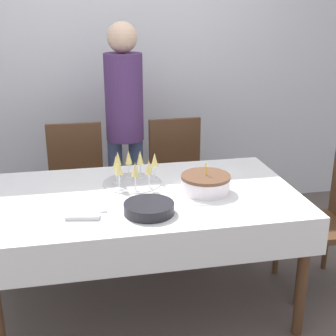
{
  "coord_description": "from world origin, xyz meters",
  "views": [
    {
      "loc": [
        -0.36,
        -2.43,
        1.76
      ],
      "look_at": [
        0.15,
        0.07,
        0.87
      ],
      "focal_mm": 50.0,
      "sensor_mm": 36.0,
      "label": 1
    }
  ],
  "objects_px": {
    "birthday_cake": "(206,183)",
    "person_standing": "(124,114)",
    "champagne_tray": "(132,170)",
    "plate_stack_main": "(149,208)",
    "dining_chair_far_left": "(77,184)",
    "dining_chair_far_right": "(178,177)",
    "dining_chair_right_end": "(331,213)"
  },
  "relations": [
    {
      "from": "birthday_cake",
      "to": "person_standing",
      "type": "distance_m",
      "value": 1.08
    },
    {
      "from": "birthday_cake",
      "to": "champagne_tray",
      "type": "relative_size",
      "value": 0.8
    },
    {
      "from": "person_standing",
      "to": "plate_stack_main",
      "type": "bearing_deg",
      "value": -90.78
    },
    {
      "from": "dining_chair_far_left",
      "to": "person_standing",
      "type": "bearing_deg",
      "value": 19.84
    },
    {
      "from": "champagne_tray",
      "to": "person_standing",
      "type": "relative_size",
      "value": 0.21
    },
    {
      "from": "dining_chair_far_right",
      "to": "birthday_cake",
      "type": "relative_size",
      "value": 3.36
    },
    {
      "from": "dining_chair_right_end",
      "to": "plate_stack_main",
      "type": "xyz_separation_m",
      "value": [
        -1.2,
        -0.26,
        0.26
      ]
    },
    {
      "from": "dining_chair_right_end",
      "to": "champagne_tray",
      "type": "height_order",
      "value": "dining_chair_right_end"
    },
    {
      "from": "dining_chair_far_left",
      "to": "dining_chair_far_right",
      "type": "bearing_deg",
      "value": -0.0
    },
    {
      "from": "dining_chair_far_left",
      "to": "person_standing",
      "type": "relative_size",
      "value": 0.57
    },
    {
      "from": "dining_chair_right_end",
      "to": "person_standing",
      "type": "relative_size",
      "value": 0.57
    },
    {
      "from": "dining_chair_far_left",
      "to": "champagne_tray",
      "type": "xyz_separation_m",
      "value": [
        0.33,
        -0.66,
        0.32
      ]
    },
    {
      "from": "person_standing",
      "to": "dining_chair_far_right",
      "type": "bearing_deg",
      "value": -19.68
    },
    {
      "from": "dining_chair_far_left",
      "to": "plate_stack_main",
      "type": "distance_m",
      "value": 1.18
    },
    {
      "from": "birthday_cake",
      "to": "plate_stack_main",
      "type": "bearing_deg",
      "value": -148.23
    },
    {
      "from": "champagne_tray",
      "to": "dining_chair_far_right",
      "type": "bearing_deg",
      "value": 56.97
    },
    {
      "from": "dining_chair_right_end",
      "to": "plate_stack_main",
      "type": "height_order",
      "value": "dining_chair_right_end"
    },
    {
      "from": "dining_chair_far_right",
      "to": "dining_chair_right_end",
      "type": "bearing_deg",
      "value": -45.73
    },
    {
      "from": "dining_chair_right_end",
      "to": "champagne_tray",
      "type": "relative_size",
      "value": 2.68
    },
    {
      "from": "dining_chair_far_left",
      "to": "person_standing",
      "type": "xyz_separation_m",
      "value": [
        0.38,
        0.14,
        0.48
      ]
    },
    {
      "from": "person_standing",
      "to": "dining_chair_right_end",
      "type": "bearing_deg",
      "value": -39.04
    },
    {
      "from": "dining_chair_far_left",
      "to": "person_standing",
      "type": "distance_m",
      "value": 0.63
    },
    {
      "from": "dining_chair_far_right",
      "to": "person_standing",
      "type": "bearing_deg",
      "value": 160.32
    },
    {
      "from": "champagne_tray",
      "to": "dining_chair_far_left",
      "type": "bearing_deg",
      "value": 116.95
    },
    {
      "from": "birthday_cake",
      "to": "dining_chair_far_left",
      "type": "bearing_deg",
      "value": 130.0
    },
    {
      "from": "plate_stack_main",
      "to": "champagne_tray",
      "type": "bearing_deg",
      "value": 93.71
    },
    {
      "from": "dining_chair_right_end",
      "to": "plate_stack_main",
      "type": "relative_size",
      "value": 3.63
    },
    {
      "from": "dining_chair_far_right",
      "to": "person_standing",
      "type": "xyz_separation_m",
      "value": [
        -0.38,
        0.14,
        0.48
      ]
    },
    {
      "from": "person_standing",
      "to": "birthday_cake",
      "type": "bearing_deg",
      "value": -70.88
    },
    {
      "from": "dining_chair_far_right",
      "to": "champagne_tray",
      "type": "bearing_deg",
      "value": -123.03
    },
    {
      "from": "dining_chair_far_left",
      "to": "birthday_cake",
      "type": "height_order",
      "value": "dining_chair_far_left"
    },
    {
      "from": "dining_chair_right_end",
      "to": "birthday_cake",
      "type": "height_order",
      "value": "dining_chair_right_end"
    }
  ]
}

